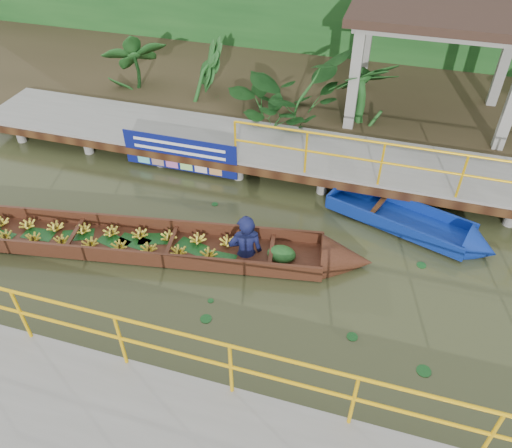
# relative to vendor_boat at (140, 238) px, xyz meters

# --- Properties ---
(ground) EXTENTS (80.00, 80.00, 0.00)m
(ground) POSITION_rel_vendor_boat_xyz_m (2.10, 0.17, -0.27)
(ground) COLOR #30351A
(ground) RESTS_ON ground
(land_strip) EXTENTS (30.00, 8.00, 0.45)m
(land_strip) POSITION_rel_vendor_boat_xyz_m (2.10, 7.67, -0.04)
(land_strip) COLOR #342C1A
(land_strip) RESTS_ON ground
(far_dock) EXTENTS (16.00, 2.06, 1.66)m
(far_dock) POSITION_rel_vendor_boat_xyz_m (2.12, 3.60, 0.21)
(far_dock) COLOR gray
(far_dock) RESTS_ON ground
(pavilion) EXTENTS (4.40, 3.00, 3.00)m
(pavilion) POSITION_rel_vendor_boat_xyz_m (5.10, 6.47, 2.55)
(pavilion) COLOR gray
(pavilion) RESTS_ON ground
(foliage_backdrop) EXTENTS (30.00, 0.80, 4.00)m
(foliage_backdrop) POSITION_rel_vendor_boat_xyz_m (2.10, 10.17, 1.73)
(foliage_backdrop) COLOR #154317
(foliage_backdrop) RESTS_ON ground
(vendor_boat) EXTENTS (9.86, 2.53, 2.27)m
(vendor_boat) POSITION_rel_vendor_boat_xyz_m (0.00, 0.00, 0.00)
(vendor_boat) COLOR #361C0E
(vendor_boat) RESTS_ON ground
(moored_blue_boat) EXTENTS (3.59, 1.94, 0.83)m
(moored_blue_boat) POSITION_rel_vendor_boat_xyz_m (5.65, 1.97, -0.12)
(moored_blue_boat) COLOR navy
(moored_blue_boat) RESTS_ON ground
(blue_banner) EXTENTS (2.81, 0.04, 0.88)m
(blue_banner) POSITION_rel_vendor_boat_xyz_m (-0.26, 2.65, 0.29)
(blue_banner) COLOR navy
(blue_banner) RESTS_ON ground
(tropical_plants) EXTENTS (14.22, 1.22, 1.53)m
(tropical_plants) POSITION_rel_vendor_boat_xyz_m (3.31, 5.47, 0.95)
(tropical_plants) COLOR #154317
(tropical_plants) RESTS_ON ground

